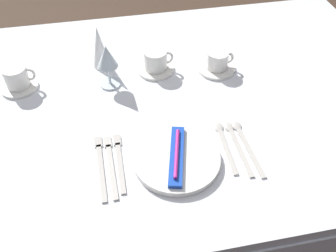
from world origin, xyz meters
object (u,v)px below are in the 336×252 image
Objects in this scene: coffee_cup_right at (156,60)px; wine_glass_left at (107,59)px; dinner_plate at (177,159)px; napkin_folded at (99,47)px; coffee_cup_far at (17,77)px; coffee_cup_left at (218,60)px; spoon_tea at (244,141)px; toothbrush_package at (177,155)px; fork_inner at (111,163)px; fork_salad at (101,164)px; spoon_dessert at (236,141)px; spoon_soup at (223,140)px; fork_outer at (120,160)px.

coffee_cup_right is 0.68× the size of wine_glass_left.
wine_glass_left reaches higher than coffee_cup_right.
wine_glass_left reaches higher than dinner_plate.
coffee_cup_far is at bearing -165.34° from napkin_folded.
napkin_folded is (-0.02, 0.11, -0.03)m from wine_glass_left.
coffee_cup_left is 0.64× the size of wine_glass_left.
spoon_tea is at bearing -63.76° from coffee_cup_right.
wine_glass_left reaches higher than toothbrush_package.
dinner_plate is 1.08× the size of fork_inner.
fork_salad is (-0.03, 0.00, 0.00)m from fork_inner.
dinner_plate is 0.19m from spoon_dessert.
fork_inner is 0.33m from spoon_soup.
spoon_dessert is at bearing -30.89° from coffee_cup_far.
spoon_soup and spoon_tea have the same top height.
napkin_folded reaches higher than coffee_cup_far.
fork_outer is 0.91× the size of fork_salad.
coffee_cup_right is at bearing -19.18° from napkin_folded.
coffee_cup_far is (-0.63, 0.38, 0.04)m from spoon_dessert.
dinner_plate reaches higher than fork_salad.
wine_glass_left is at bearing 136.43° from spoon_tea.
dinner_plate is 0.16m from spoon_soup.
toothbrush_package is 0.95× the size of fork_inner.
spoon_tea is 0.50m from wine_glass_left.
dinner_plate is 1.18× the size of spoon_soup.
coffee_cup_far is 0.67× the size of wine_glass_left.
dinner_plate is at bearing -68.35° from wine_glass_left.
coffee_cup_left reaches higher than fork_salad.
napkin_folded reaches higher than fork_outer.
fork_inner is at bearing -178.00° from spoon_dessert.
spoon_dessert is 2.21× the size of coffee_cup_left.
coffee_cup_far reaches higher than fork_salad.
coffee_cup_far reaches higher than spoon_tea.
wine_glass_left is (0.00, 0.34, 0.10)m from fork_outer.
spoon_soup is at bearing -31.59° from coffee_cup_far.
coffee_cup_far reaches higher than coffee_cup_right.
dinner_plate is 0.21m from fork_salad.
wine_glass_left reaches higher than coffee_cup_left.
fork_salad is at bearing 172.42° from toothbrush_package.
fork_inner is 1.47× the size of wine_glass_left.
spoon_dessert is at bearing -51.93° from napkin_folded.
coffee_cup_right reaches higher than spoon_dessert.
coffee_cup_left is 0.95× the size of coffee_cup_far.
spoon_soup is 2.12× the size of coffee_cup_left.
coffee_cup_right is (0.20, 0.40, 0.04)m from fork_inner.
spoon_dessert is at bearing -97.51° from coffee_cup_left.
fork_outer is 2.18× the size of coffee_cup_left.
fork_outer is 1.35× the size of napkin_folded.
wine_glass_left is at bearing -7.72° from coffee_cup_far.
coffee_cup_right is (0.17, 0.39, 0.04)m from fork_outer.
spoon_tea is at bearing 0.17° from fork_outer.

